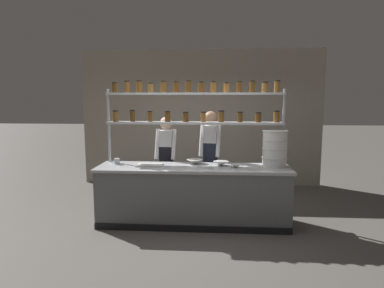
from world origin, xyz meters
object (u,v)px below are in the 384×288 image
Objects in this scene: container_stack at (275,148)px; chef_left at (166,157)px; prep_bowl_center_front at (236,166)px; prep_bowl_center_back at (195,162)px; spice_shelf_unit at (195,109)px; cutting_board at (150,165)px; prep_bowl_near_left at (221,164)px; serving_cup_front at (117,161)px; chef_center at (210,154)px.

chef_left is at bearing 163.63° from container_stack.
prep_bowl_center_back reaches higher than prep_bowl_center_front.
container_stack is 0.67m from prep_bowl_center_front.
spice_shelf_unit is 1.17m from cutting_board.
cutting_board is (-0.17, -0.63, -0.02)m from chef_left.
chef_left is at bearing 150.44° from prep_bowl_near_left.
cutting_board is 2.43× the size of prep_bowl_center_front.
chef_left is at bearing 141.79° from prep_bowl_center_back.
spice_shelf_unit reaches higher than cutting_board.
prep_bowl_center_back is at bearing 5.47° from serving_cup_front.
spice_shelf_unit is 11.07× the size of prep_bowl_center_back.
cutting_board is (-0.70, -0.31, -0.88)m from spice_shelf_unit.
spice_shelf_unit is 5.15× the size of container_stack.
container_stack is 2.52m from serving_cup_front.
spice_shelf_unit is 17.65× the size of prep_bowl_center_front.
serving_cup_front is at bearing -174.53° from prep_bowl_center_back.
spice_shelf_unit is at bearing 90.37° from prep_bowl_center_back.
chef_left is 6.32× the size of prep_bowl_center_back.
chef_left is at bearing 74.72° from cutting_board.
chef_left is at bearing 150.84° from prep_bowl_center_front.
prep_bowl_near_left is at bearing 4.52° from cutting_board.
serving_cup_front is at bearing -140.95° from chef_left.
spice_shelf_unit is 30.55× the size of serving_cup_front.
prep_bowl_center_front is at bearing -20.38° from prep_bowl_center_back.
spice_shelf_unit is at bearing 152.19° from prep_bowl_center_front.
prep_bowl_center_front is at bearing -26.64° from chef_left.
prep_bowl_center_front is 0.63× the size of prep_bowl_center_back.
chef_left is at bearing 36.53° from serving_cup_front.
chef_left reaches higher than container_stack.
serving_cup_front is (-2.51, -0.01, -0.23)m from container_stack.
prep_bowl_center_back is 1.26m from serving_cup_front.
spice_shelf_unit reaches higher than serving_cup_front.
container_stack is (1.26, -0.21, -0.61)m from spice_shelf_unit.
prep_bowl_near_left is (0.18, -0.53, -0.07)m from chef_center.
prep_bowl_center_front is (-0.61, -0.13, -0.26)m from container_stack.
chef_center is 0.56m from prep_bowl_near_left.
container_stack is at bearing 1.08° from prep_bowl_near_left.
container_stack is at bearing -13.86° from chef_left.
prep_bowl_near_left is at bearing -28.00° from spice_shelf_unit.
prep_bowl_center_front is 1.91m from serving_cup_front.
container_stack reaches higher than prep_bowl_center_back.
chef_center is (0.78, -0.01, 0.07)m from chef_left.
prep_bowl_near_left is 0.26m from prep_bowl_center_front.
cutting_board is at bearing -176.94° from container_stack.
container_stack is 5.93× the size of serving_cup_front.
chef_left is 0.90m from serving_cup_front.
spice_shelf_unit is at bearing 170.52° from container_stack.
container_stack reaches higher than cutting_board.
spice_shelf_unit is 1.52m from serving_cup_front.
prep_bowl_center_back is 2.76× the size of serving_cup_front.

